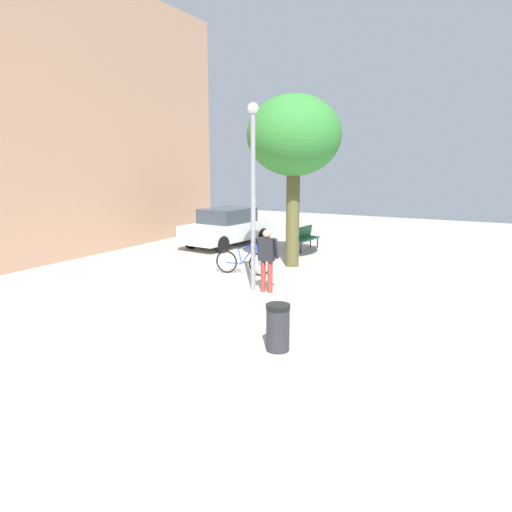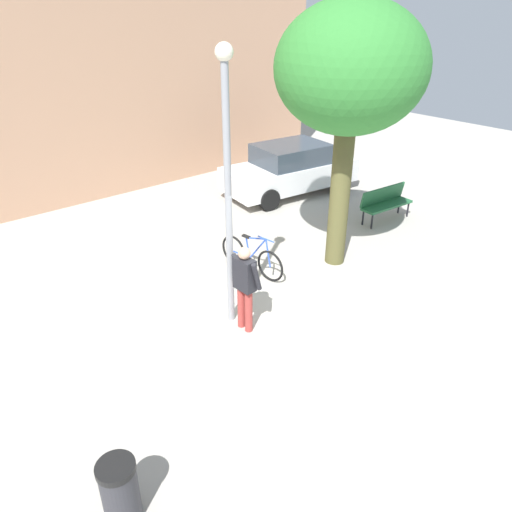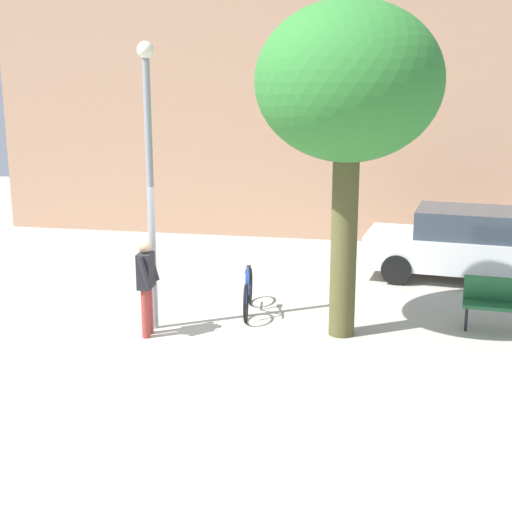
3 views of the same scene
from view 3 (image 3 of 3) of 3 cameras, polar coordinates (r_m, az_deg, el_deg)
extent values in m
plane|color=#A8A399|center=(12.09, -3.37, -7.05)|extent=(36.00, 36.00, 0.00)
cube|color=tan|center=(20.41, 3.11, 15.78)|extent=(16.23, 2.00, 9.95)
cylinder|color=gray|center=(12.49, -8.20, 4.43)|extent=(0.12, 0.12, 4.59)
sphere|color=#F2EACC|center=(12.32, -8.60, 15.57)|extent=(0.28, 0.28, 0.28)
cylinder|color=#9E3833|center=(12.66, -8.33, -4.17)|extent=(0.14, 0.14, 0.85)
cylinder|color=#9E3833|center=(12.48, -8.58, -4.45)|extent=(0.14, 0.14, 0.85)
cube|color=#232328|center=(12.36, -8.58, -1.11)|extent=(0.24, 0.41, 0.60)
sphere|color=tan|center=(12.26, -8.65, 0.74)|extent=(0.22, 0.22, 0.22)
cylinder|color=#232328|center=(12.57, -8.05, -0.70)|extent=(0.23, 0.10, 0.55)
cylinder|color=#232328|center=(12.11, -8.68, -1.29)|extent=(0.23, 0.10, 0.55)
cube|color=#236038|center=(13.33, 19.21, -3.77)|extent=(1.63, 0.58, 0.06)
cube|color=#236038|center=(13.44, 19.26, -2.52)|extent=(1.60, 0.27, 0.44)
cylinder|color=black|center=(13.22, 16.03, -4.76)|extent=(0.05, 0.05, 0.42)
cylinder|color=black|center=(13.53, 16.05, -4.34)|extent=(0.05, 0.05, 0.42)
cylinder|color=#4E4B28|center=(12.26, 6.85, 0.93)|extent=(0.44, 0.44, 3.17)
ellipsoid|color=#317E31|center=(11.95, 7.22, 13.32)|extent=(2.99, 2.99, 2.54)
torus|color=black|center=(13.11, -0.80, -3.69)|extent=(0.14, 0.71, 0.71)
torus|color=black|center=(14.16, -0.47, -2.34)|extent=(0.14, 0.71, 0.71)
cylinder|color=blue|center=(13.38, -0.69, -2.05)|extent=(0.10, 0.50, 0.64)
cylinder|color=blue|center=(13.36, -0.67, -1.03)|extent=(0.11, 0.58, 0.18)
cylinder|color=blue|center=(13.67, -0.60, -2.02)|extent=(0.05, 0.14, 0.48)
cylinder|color=blue|center=(13.93, -0.54, -2.73)|extent=(0.10, 0.50, 0.04)
cylinder|color=blue|center=(13.09, -0.78, -2.42)|extent=(0.06, 0.17, 0.63)
cube|color=black|center=(13.65, -0.59, -0.90)|extent=(0.11, 0.21, 0.04)
cylinder|color=blue|center=(13.07, -0.76, -1.03)|extent=(0.09, 0.44, 0.03)
cube|color=silver|center=(16.36, 15.98, 0.32)|extent=(4.37, 2.19, 0.70)
cube|color=#333D47|center=(16.23, 16.13, 2.48)|extent=(2.27, 1.81, 0.60)
cylinder|color=black|center=(17.30, 11.56, 0.28)|extent=(0.66, 0.30, 0.64)
cylinder|color=black|center=(15.75, 10.88, -1.03)|extent=(0.66, 0.30, 0.64)
camera|label=1|loc=(15.88, -57.46, 4.02)|focal=32.70mm
camera|label=2|loc=(10.28, -48.21, 15.20)|focal=33.92mm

